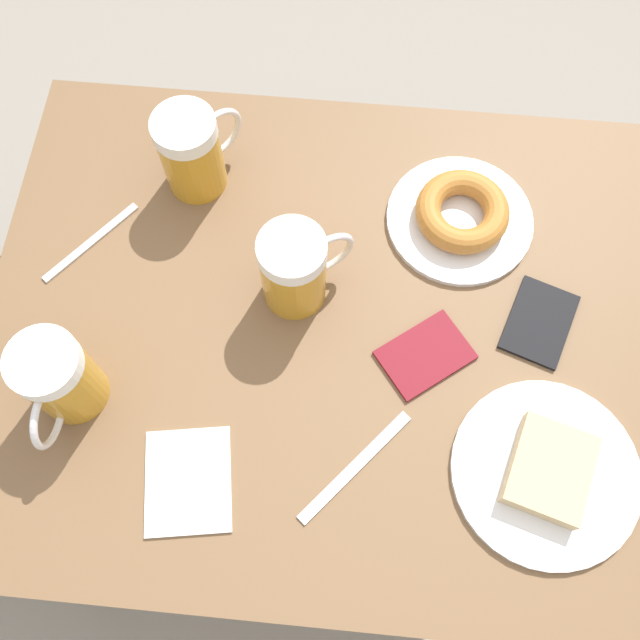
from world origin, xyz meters
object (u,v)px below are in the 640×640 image
(beer_mug_center, at_px, (295,269))
(passport_near_edge, at_px, (425,355))
(plate_with_cake, at_px, (547,471))
(fork, at_px, (91,242))
(beer_mug_right, at_px, (192,152))
(knife, at_px, (355,467))
(plate_with_donut, at_px, (461,215))
(napkin_folded, at_px, (188,481))
(beer_mug_left, at_px, (59,379))
(passport_far_edge, at_px, (539,322))

(beer_mug_center, xyz_separation_m, passport_near_edge, (-0.09, -0.20, -0.07))
(plate_with_cake, xyz_separation_m, fork, (0.29, 0.69, -0.01))
(beer_mug_right, height_order, fork, beer_mug_right)
(beer_mug_center, distance_m, beer_mug_right, 0.25)
(fork, xyz_separation_m, knife, (-0.31, -0.43, -0.00))
(plate_with_cake, relative_size, passport_near_edge, 1.68)
(beer_mug_right, xyz_separation_m, knife, (-0.44, -0.28, -0.07))
(knife, xyz_separation_m, passport_near_edge, (0.17, -0.09, 0.00))
(plate_with_donut, bearing_deg, napkin_folded, 140.85)
(knife, height_order, passport_near_edge, passport_near_edge)
(plate_with_cake, bearing_deg, passport_near_edge, 47.60)
(beer_mug_left, relative_size, fork, 0.97)
(beer_mug_center, bearing_deg, beer_mug_right, 44.05)
(beer_mug_right, relative_size, passport_near_edge, 0.95)
(knife, bearing_deg, beer_mug_center, 22.73)
(beer_mug_left, distance_m, passport_far_edge, 0.68)
(beer_mug_right, distance_m, fork, 0.21)
(beer_mug_center, xyz_separation_m, passport_far_edge, (-0.02, -0.36, -0.07))
(beer_mug_left, xyz_separation_m, beer_mug_center, (0.19, -0.30, 0.00))
(napkin_folded, distance_m, passport_near_edge, 0.38)
(beer_mug_center, bearing_deg, napkin_folded, 158.56)
(beer_mug_left, height_order, passport_near_edge, beer_mug_left)
(plate_with_cake, xyz_separation_m, passport_far_edge, (0.22, 0.00, -0.01))
(beer_mug_right, distance_m, passport_near_edge, 0.47)
(plate_with_donut, relative_size, napkin_folded, 1.44)
(fork, bearing_deg, passport_far_edge, -95.85)
(plate_with_cake, relative_size, beer_mug_center, 1.77)
(beer_mug_left, distance_m, passport_near_edge, 0.51)
(knife, bearing_deg, napkin_folded, 100.24)
(beer_mug_left, height_order, napkin_folded, beer_mug_left)
(plate_with_cake, bearing_deg, napkin_folded, 96.66)
(beer_mug_left, distance_m, knife, 0.41)
(beer_mug_right, height_order, passport_near_edge, beer_mug_right)
(beer_mug_center, xyz_separation_m, napkin_folded, (-0.30, 0.12, -0.07))
(napkin_folded, height_order, passport_near_edge, passport_near_edge)
(beer_mug_center, bearing_deg, knife, -157.27)
(passport_near_edge, bearing_deg, plate_with_donut, -11.07)
(beer_mug_center, distance_m, passport_far_edge, 0.37)
(plate_with_cake, xyz_separation_m, napkin_folded, (-0.06, 0.48, -0.01))
(napkin_folded, bearing_deg, passport_near_edge, -56.05)
(napkin_folded, bearing_deg, beer_mug_center, -21.44)
(plate_with_donut, height_order, beer_mug_right, beer_mug_right)
(napkin_folded, bearing_deg, knife, -79.76)
(passport_near_edge, bearing_deg, beer_mug_left, 102.06)
(knife, relative_size, passport_near_edge, 1.09)
(beer_mug_center, height_order, knife, beer_mug_center)
(beer_mug_center, xyz_separation_m, knife, (-0.26, -0.11, -0.07))
(fork, height_order, knife, same)
(napkin_folded, relative_size, fork, 1.06)
(fork, bearing_deg, passport_near_edge, -104.74)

